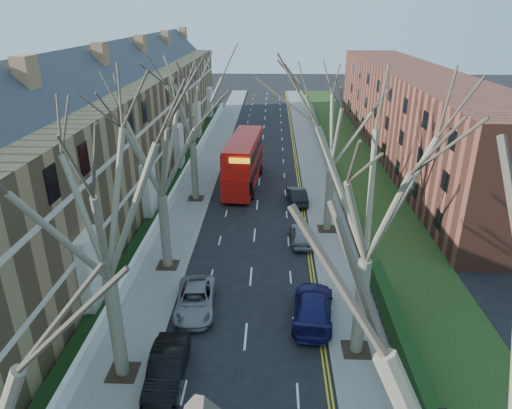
# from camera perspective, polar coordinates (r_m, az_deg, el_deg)

# --- Properties ---
(pavement_left) EXTENTS (3.00, 102.00, 0.12)m
(pavement_left) POSITION_cam_1_polar(r_m,az_deg,el_deg) (52.68, -5.96, 5.24)
(pavement_left) COLOR slate
(pavement_left) RESTS_ON ground
(pavement_right) EXTENTS (3.00, 102.00, 0.12)m
(pavement_right) POSITION_cam_1_polar(r_m,az_deg,el_deg) (52.39, 7.20, 5.08)
(pavement_right) COLOR slate
(pavement_right) RESTS_ON ground
(terrace_left) EXTENTS (9.70, 78.00, 13.60)m
(terrace_left) POSITION_cam_1_polar(r_m,az_deg,el_deg) (45.49, -17.31, 8.63)
(terrace_left) COLOR #93754B
(terrace_left) RESTS_ON ground
(flats_right) EXTENTS (13.97, 54.00, 10.00)m
(flats_right) POSITION_cam_1_polar(r_m,az_deg,el_deg) (57.13, 18.85, 10.66)
(flats_right) COLOR brown
(flats_right) RESTS_ON ground
(front_wall_left) EXTENTS (0.30, 78.00, 1.00)m
(front_wall_left) POSITION_cam_1_polar(r_m,az_deg,el_deg) (45.32, -9.40, 2.81)
(front_wall_left) COLOR white
(front_wall_left) RESTS_ON ground
(grass_verge_right) EXTENTS (6.00, 102.00, 0.06)m
(grass_verge_right) POSITION_cam_1_polar(r_m,az_deg,el_deg) (52.96, 12.08, 5.05)
(grass_verge_right) COLOR #1D3A15
(grass_verge_right) RESTS_ON ground
(tree_left_mid) EXTENTS (10.50, 10.50, 14.71)m
(tree_left_mid) POSITION_cam_1_polar(r_m,az_deg,el_deg) (19.20, -19.37, 1.90)
(tree_left_mid) COLOR #6D664E
(tree_left_mid) RESTS_ON ground
(tree_left_far) EXTENTS (10.15, 10.15, 14.22)m
(tree_left_far) POSITION_cam_1_polar(r_m,az_deg,el_deg) (28.39, -12.33, 8.63)
(tree_left_far) COLOR #6D664E
(tree_left_far) RESTS_ON ground
(tree_left_dist) EXTENTS (10.50, 10.50, 14.71)m
(tree_left_dist) POSITION_cam_1_polar(r_m,az_deg,el_deg) (39.82, -8.25, 13.42)
(tree_left_dist) COLOR #6D664E
(tree_left_dist) RESTS_ON ground
(tree_right_mid) EXTENTS (10.50, 10.50, 14.71)m
(tree_right_mid) POSITION_cam_1_polar(r_m,az_deg,el_deg) (20.25, 14.62, 3.55)
(tree_right_mid) COLOR #6D664E
(tree_right_mid) RESTS_ON ground
(tree_right_far) EXTENTS (10.15, 10.15, 14.22)m
(tree_right_far) POSITION_cam_1_polar(r_m,az_deg,el_deg) (33.66, 9.79, 11.04)
(tree_right_far) COLOR #6D664E
(tree_right_far) RESTS_ON ground
(double_decker_bus) EXTENTS (3.52, 11.50, 4.73)m
(double_decker_bus) POSITION_cam_1_polar(r_m,az_deg,el_deg) (44.91, -1.54, 5.24)
(double_decker_bus) COLOR red
(double_decker_bus) RESTS_ON ground
(car_left_mid) EXTENTS (1.70, 4.55, 1.49)m
(car_left_mid) POSITION_cam_1_polar(r_m,az_deg,el_deg) (22.91, -11.05, -19.42)
(car_left_mid) COLOR black
(car_left_mid) RESTS_ON ground
(car_left_far) EXTENTS (2.55, 4.93, 1.33)m
(car_left_far) POSITION_cam_1_polar(r_m,az_deg,el_deg) (27.15, -7.58, -11.73)
(car_left_far) COLOR gray
(car_left_far) RESTS_ON ground
(car_right_near) EXTENTS (2.73, 5.54, 1.55)m
(car_right_near) POSITION_cam_1_polar(r_m,az_deg,el_deg) (26.38, 7.15, -12.57)
(car_right_near) COLOR #181751
(car_right_near) RESTS_ON ground
(car_right_mid) EXTENTS (1.71, 4.01, 1.35)m
(car_right_mid) POSITION_cam_1_polar(r_m,az_deg,el_deg) (34.31, 5.70, -3.71)
(car_right_mid) COLOR gray
(car_right_mid) RESTS_ON ground
(car_right_far) EXTENTS (1.91, 4.33, 1.38)m
(car_right_far) POSITION_cam_1_polar(r_m,az_deg,el_deg) (41.36, 5.14, 1.14)
(car_right_far) COLOR black
(car_right_far) RESTS_ON ground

